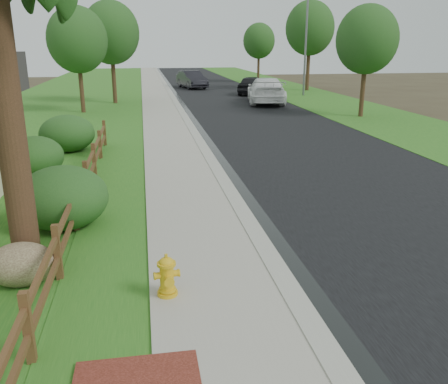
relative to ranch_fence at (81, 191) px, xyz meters
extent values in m
plane|color=#3A301F|center=(3.60, -6.40, -0.62)|extent=(120.00, 120.00, 0.00)
cube|color=black|center=(8.20, 28.60, -0.61)|extent=(8.00, 90.00, 0.02)
cube|color=gray|center=(4.00, 28.60, -0.56)|extent=(0.40, 90.00, 0.12)
cube|color=black|center=(4.35, 28.60, -0.60)|extent=(0.50, 90.00, 0.00)
cube|color=#A39D8E|center=(2.70, 28.60, -0.57)|extent=(2.20, 90.00, 0.10)
cube|color=#245F1B|center=(0.80, 28.60, -0.59)|extent=(1.60, 90.00, 0.06)
cube|color=#245F1B|center=(-4.40, 28.60, -0.60)|extent=(9.00, 90.00, 0.04)
cube|color=#245F1B|center=(15.10, 28.60, -0.60)|extent=(6.00, 90.00, 0.04)
cube|color=#4C2F19|center=(0.00, -6.00, -0.07)|extent=(0.12, 0.12, 1.10)
cube|color=#4C2F19|center=(0.00, -3.60, -0.07)|extent=(0.12, 0.12, 1.10)
cube|color=#4C2F19|center=(0.00, -1.20, -0.07)|extent=(0.12, 0.12, 1.10)
cube|color=#4C2F19|center=(0.00, 1.20, -0.07)|extent=(0.12, 0.12, 1.10)
cube|color=#4C2F19|center=(0.00, 3.60, -0.07)|extent=(0.12, 0.12, 1.10)
cube|color=#4C2F19|center=(0.00, 6.00, -0.07)|extent=(0.12, 0.12, 1.10)
cube|color=#4C2F19|center=(0.00, 8.40, -0.07)|extent=(0.12, 0.12, 1.10)
cube|color=#4C2F19|center=(0.00, -4.80, -0.17)|extent=(0.08, 2.35, 0.10)
cube|color=#4C2F19|center=(0.00, -4.80, 0.23)|extent=(0.08, 2.35, 0.10)
cube|color=#4C2F19|center=(0.00, -2.40, -0.17)|extent=(0.08, 2.35, 0.10)
cube|color=#4C2F19|center=(0.00, -2.40, 0.23)|extent=(0.08, 2.35, 0.10)
cube|color=#4C2F19|center=(0.00, 0.00, -0.17)|extent=(0.08, 2.35, 0.10)
cube|color=#4C2F19|center=(0.00, 0.00, 0.23)|extent=(0.08, 2.35, 0.10)
cube|color=#4C2F19|center=(0.00, 2.40, -0.17)|extent=(0.08, 2.35, 0.10)
cube|color=#4C2F19|center=(0.00, 2.40, 0.23)|extent=(0.08, 2.35, 0.10)
cube|color=#4C2F19|center=(0.00, 4.80, -0.17)|extent=(0.08, 2.35, 0.10)
cube|color=#4C2F19|center=(0.00, 4.80, 0.23)|extent=(0.08, 2.35, 0.10)
cube|color=#4C2F19|center=(0.00, 7.20, -0.17)|extent=(0.08, 2.35, 0.10)
cube|color=#4C2F19|center=(0.00, 7.20, 0.23)|extent=(0.08, 2.35, 0.10)
cylinder|color=#342515|center=(-0.70, -2.90, 2.13)|extent=(0.52, 0.52, 5.50)
cylinder|color=gold|center=(1.90, -4.60, -0.49)|extent=(0.35, 0.35, 0.06)
cylinder|color=gold|center=(1.90, -4.60, -0.21)|extent=(0.23, 0.23, 0.53)
cylinder|color=gold|center=(1.90, -4.60, -0.42)|extent=(0.28, 0.28, 0.05)
cylinder|color=gold|center=(1.90, -4.60, 0.05)|extent=(0.32, 0.32, 0.05)
ellipsoid|color=gold|center=(1.90, -4.60, 0.07)|extent=(0.25, 0.25, 0.19)
cylinder|color=gold|center=(1.90, -4.60, 0.19)|extent=(0.06, 0.06, 0.07)
cylinder|color=gold|center=(1.92, -4.75, -0.18)|extent=(0.17, 0.14, 0.15)
cylinder|color=gold|center=(1.73, -4.63, -0.14)|extent=(0.15, 0.14, 0.12)
cylinder|color=gold|center=(2.07, -4.58, -0.14)|extent=(0.15, 0.14, 0.12)
imported|color=white|center=(10.40, 21.73, 0.31)|extent=(3.63, 6.58, 1.81)
imported|color=black|center=(10.80, 27.95, 0.18)|extent=(3.55, 4.91, 1.55)
imported|color=black|center=(6.38, 34.54, 0.21)|extent=(2.75, 5.17, 1.62)
cylinder|color=slate|center=(14.78, 26.36, 3.49)|extent=(0.16, 0.16, 8.22)
ellipsoid|color=brown|center=(-0.63, -3.63, -0.22)|extent=(1.20, 0.90, 0.79)
ellipsoid|color=#1F4D1B|center=(-0.30, -0.86, 0.12)|extent=(2.47, 2.47, 1.47)
ellipsoid|color=#1F4D1B|center=(-1.88, 3.99, 0.04)|extent=(2.24, 2.24, 1.31)
ellipsoid|color=#1F4D1B|center=(-1.38, 7.60, 0.12)|extent=(2.61, 2.61, 1.47)
cylinder|color=#342515|center=(-2.03, 18.93, 1.29)|extent=(0.26, 0.26, 3.81)
ellipsoid|color=#1F4D1B|center=(-2.03, 18.93, 3.74)|extent=(3.56, 3.56, 3.92)
cylinder|color=#342515|center=(14.25, 14.43, 1.29)|extent=(0.26, 0.26, 3.81)
ellipsoid|color=#1F4D1B|center=(14.25, 14.43, 3.74)|extent=(3.48, 3.48, 3.83)
cylinder|color=#342515|center=(-0.30, 23.51, 1.50)|extent=(0.29, 0.29, 4.24)
ellipsoid|color=#1F4D1B|center=(-0.30, 23.51, 4.23)|extent=(3.92, 3.92, 4.31)
cylinder|color=#342515|center=(16.51, 30.47, 1.76)|extent=(0.33, 0.33, 4.75)
ellipsoid|color=#1F4D1B|center=(16.51, 30.47, 4.81)|extent=(4.30, 4.30, 4.72)
cylinder|color=#342515|center=(14.26, 40.11, 1.30)|extent=(0.26, 0.26, 3.84)
ellipsoid|color=#1F4D1B|center=(14.26, 40.11, 3.77)|extent=(3.39, 3.39, 3.73)
camera|label=1|loc=(1.65, -11.78, 3.54)|focal=38.00mm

